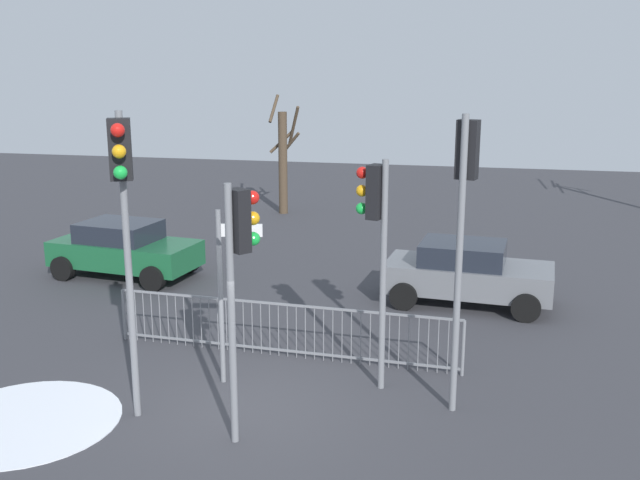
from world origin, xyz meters
The scene contains 11 objects.
ground_plane centered at (0.00, 0.00, 0.00)m, with size 60.00×60.00×0.00m, color #38383D.
traffic_light_mid_left centered at (-1.58, -0.74, 3.53)m, with size 0.39×0.53×4.83m.
traffic_light_rear_left centered at (0.26, -0.93, 2.85)m, with size 0.44×0.49×3.89m.
traffic_light_rear_right centered at (1.89, 1.30, 2.92)m, with size 0.55×0.37×3.99m.
traffic_light_mid_right centered at (3.32, 0.82, 3.49)m, with size 0.37×0.56×4.77m.
direction_sign_post centered at (-0.67, 0.90, 1.74)m, with size 0.78×0.20×3.10m.
pedestrian_guard_railing centered at (0.00, 2.24, 0.55)m, with size 6.85×0.38×1.07m.
car_grey_far centered at (3.32, 6.23, 0.77)m, with size 3.93×2.19×1.47m.
car_green_trailing centered at (-5.53, 6.55, 0.77)m, with size 3.98×2.32×1.47m.
bare_tree_centre centered at (-3.70, 15.63, 2.06)m, with size 1.29×1.02×4.38m.
snow_patch_kerb centered at (-3.26, -1.21, 0.01)m, with size 2.97×2.97×0.01m, color white.
Camera 1 is at (3.59, -10.44, 5.49)m, focal length 41.02 mm.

